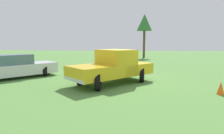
{
  "coord_description": "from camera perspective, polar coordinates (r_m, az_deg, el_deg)",
  "views": [
    {
      "loc": [
        10.9,
        0.25,
        2.23
      ],
      "look_at": [
        0.65,
        -0.67,
        0.9
      ],
      "focal_mm": 30.89,
      "sensor_mm": 36.0,
      "label": 1
    }
  ],
  "objects": [
    {
      "name": "tree_back_left",
      "position": [
        28.45,
        9.59,
        12.68
      ],
      "size": [
        2.18,
        2.18,
        6.19
      ],
      "color": "brown",
      "rests_on": "ground_plane"
    },
    {
      "name": "pickup_truck",
      "position": [
        10.45,
        0.51,
        0.34
      ],
      "size": [
        4.7,
        4.67,
        1.83
      ],
      "rotation": [
        0.0,
        0.0,
        5.51
      ],
      "color": "black",
      "rests_on": "ground_plane"
    },
    {
      "name": "sedan_near",
      "position": [
        13.48,
        -26.5,
        -0.01
      ],
      "size": [
        4.7,
        4.39,
        1.48
      ],
      "rotation": [
        0.0,
        0.0,
        2.43
      ],
      "color": "black",
      "rests_on": "ground_plane"
    },
    {
      "name": "ground_plane",
      "position": [
        11.13,
        3.75,
        -4.21
      ],
      "size": [
        80.0,
        80.0,
        0.0
      ],
      "primitive_type": "plane",
      "color": "#54843D"
    },
    {
      "name": "traffic_cone",
      "position": [
        9.51,
        29.49,
        -5.47
      ],
      "size": [
        0.32,
        0.32,
        0.55
      ],
      "primitive_type": "cone",
      "color": "orange",
      "rests_on": "ground_plane"
    }
  ]
}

